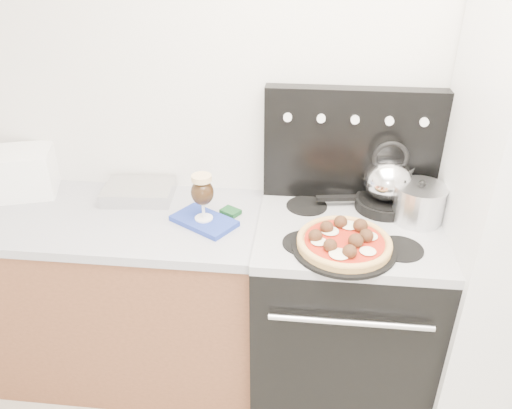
# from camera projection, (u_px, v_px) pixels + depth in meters

# --- Properties ---
(room_shell) EXTENTS (3.52, 3.01, 2.52)m
(room_shell) POSITION_uv_depth(u_px,v_px,m) (350.00, 302.00, 1.14)
(room_shell) COLOR #B4AEA3
(room_shell) RESTS_ON ground
(base_cabinet) EXTENTS (1.45, 0.60, 0.86)m
(base_cabinet) POSITION_uv_depth(u_px,v_px,m) (110.00, 297.00, 2.42)
(base_cabinet) COLOR brown
(base_cabinet) RESTS_ON ground
(countertop) EXTENTS (1.48, 0.63, 0.04)m
(countertop) POSITION_uv_depth(u_px,v_px,m) (95.00, 217.00, 2.20)
(countertop) COLOR #A8A8B3
(countertop) RESTS_ON base_cabinet
(stove_body) EXTENTS (0.76, 0.65, 0.88)m
(stove_body) POSITION_uv_depth(u_px,v_px,m) (340.00, 315.00, 2.29)
(stove_body) COLOR black
(stove_body) RESTS_ON ground
(cooktop) EXTENTS (0.76, 0.65, 0.04)m
(cooktop) POSITION_uv_depth(u_px,v_px,m) (349.00, 230.00, 2.06)
(cooktop) COLOR #ADADB2
(cooktop) RESTS_ON stove_body
(backguard) EXTENTS (0.76, 0.08, 0.50)m
(backguard) POSITION_uv_depth(u_px,v_px,m) (351.00, 145.00, 2.17)
(backguard) COLOR black
(backguard) RESTS_ON cooktop
(toaster_oven) EXTENTS (0.39, 0.34, 0.21)m
(toaster_oven) POSITION_uv_depth(u_px,v_px,m) (17.00, 172.00, 2.31)
(toaster_oven) COLOR white
(toaster_oven) RESTS_ON countertop
(foil_sheet) EXTENTS (0.33, 0.25, 0.06)m
(foil_sheet) POSITION_uv_depth(u_px,v_px,m) (139.00, 192.00, 2.30)
(foil_sheet) COLOR white
(foil_sheet) RESTS_ON countertop
(oven_mitt) EXTENTS (0.31, 0.27, 0.02)m
(oven_mitt) POSITION_uv_depth(u_px,v_px,m) (204.00, 221.00, 2.11)
(oven_mitt) COLOR #21359A
(oven_mitt) RESTS_ON countertop
(beer_glass) EXTENTS (0.11, 0.11, 0.21)m
(beer_glass) POSITION_uv_depth(u_px,v_px,m) (203.00, 197.00, 2.05)
(beer_glass) COLOR black
(beer_glass) RESTS_ON oven_mitt
(pizza_pan) EXTENTS (0.48, 0.48, 0.01)m
(pizza_pan) POSITION_uv_depth(u_px,v_px,m) (344.00, 247.00, 1.91)
(pizza_pan) COLOR black
(pizza_pan) RESTS_ON cooktop
(pizza) EXTENTS (0.39, 0.39, 0.05)m
(pizza) POSITION_uv_depth(u_px,v_px,m) (344.00, 240.00, 1.89)
(pizza) COLOR tan
(pizza) RESTS_ON pizza_pan
(skillet) EXTENTS (0.29, 0.29, 0.04)m
(skillet) POSITION_uv_depth(u_px,v_px,m) (384.00, 204.00, 2.18)
(skillet) COLOR black
(skillet) RESTS_ON cooktop
(tea_kettle) EXTENTS (0.23, 0.23, 0.22)m
(tea_kettle) POSITION_uv_depth(u_px,v_px,m) (388.00, 176.00, 2.11)
(tea_kettle) COLOR white
(tea_kettle) RESTS_ON skillet
(stock_pot) EXTENTS (0.24, 0.24, 0.15)m
(stock_pot) POSITION_uv_depth(u_px,v_px,m) (419.00, 204.00, 2.06)
(stock_pot) COLOR silver
(stock_pot) RESTS_ON cooktop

